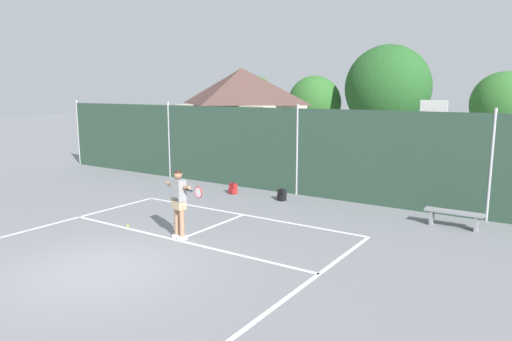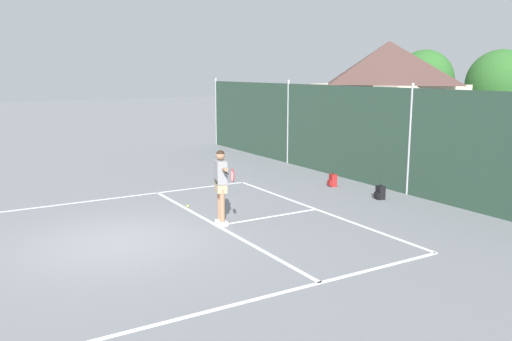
# 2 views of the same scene
# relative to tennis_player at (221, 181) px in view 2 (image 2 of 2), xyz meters

# --- Properties ---
(ground_plane) EXTENTS (120.00, 120.00, 0.00)m
(ground_plane) POSITION_rel_tennis_player_xyz_m (0.02, -2.61, -1.11)
(ground_plane) COLOR slate
(court_markings) EXTENTS (8.30, 11.10, 0.01)m
(court_markings) POSITION_rel_tennis_player_xyz_m (0.02, -1.96, -1.11)
(court_markings) COLOR white
(court_markings) RESTS_ON ground
(chainlink_fence) EXTENTS (26.09, 0.09, 3.38)m
(chainlink_fence) POSITION_rel_tennis_player_xyz_m (0.02, 6.39, 0.50)
(chainlink_fence) COLOR #284233
(chainlink_fence) RESTS_ON ground
(clubhouse_building) EXTENTS (5.83, 4.68, 5.00)m
(clubhouse_building) POSITION_rel_tennis_player_xyz_m (-5.92, 11.25, 1.48)
(clubhouse_building) COLOR beige
(clubhouse_building) RESTS_ON ground
(tennis_player) EXTENTS (1.43, 0.34, 1.85)m
(tennis_player) POSITION_rel_tennis_player_xyz_m (0.00, 0.00, 0.00)
(tennis_player) COLOR silver
(tennis_player) RESTS_ON ground
(tennis_ball) EXTENTS (0.07, 0.07, 0.07)m
(tennis_ball) POSITION_rel_tennis_player_xyz_m (-2.00, -0.03, -1.08)
(tennis_ball) COLOR #CCE033
(tennis_ball) RESTS_ON ground
(backpack_red) EXTENTS (0.32, 0.30, 0.46)m
(backpack_red) POSITION_rel_tennis_player_xyz_m (-2.03, 5.13, -0.92)
(backpack_red) COLOR maroon
(backpack_red) RESTS_ON ground
(backpack_black) EXTENTS (0.31, 0.29, 0.46)m
(backpack_black) POSITION_rel_tennis_player_xyz_m (0.05, 5.22, -0.92)
(backpack_black) COLOR black
(backpack_black) RESTS_ON ground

